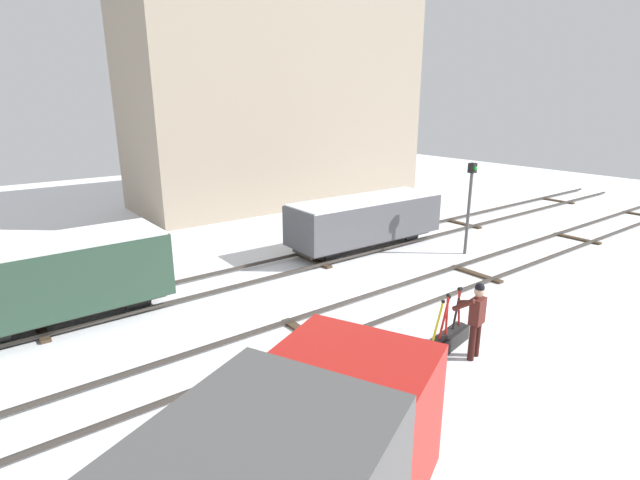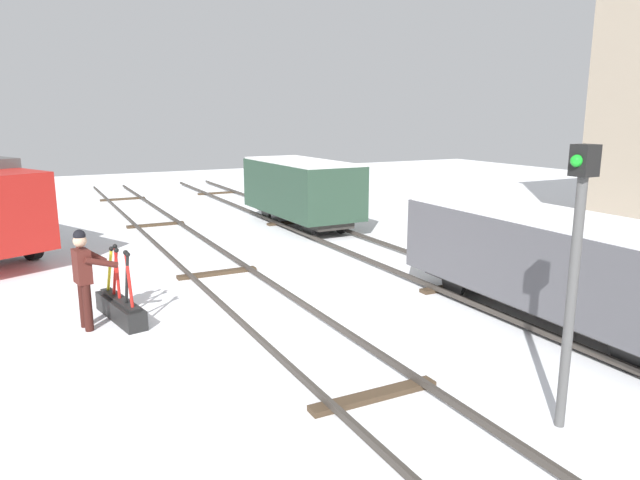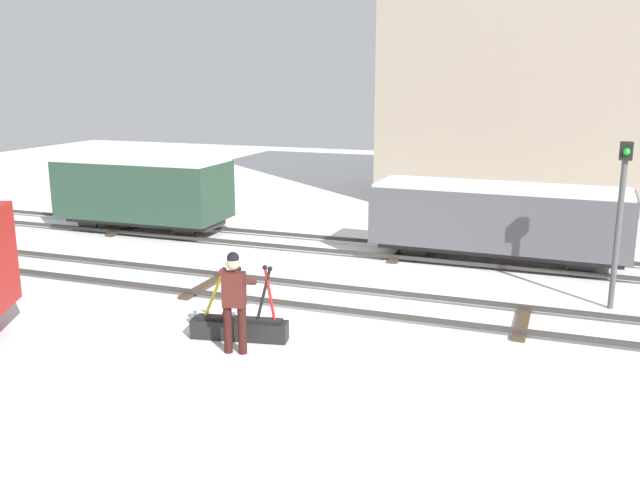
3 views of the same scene
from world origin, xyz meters
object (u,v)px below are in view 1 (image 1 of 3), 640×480
signal_post (470,199)px  freight_car_mid_siding (61,276)px  freight_car_near_switch (366,220)px  switch_lever_frame (445,340)px  rail_worker (476,316)px

signal_post → freight_car_mid_siding: (-13.31, 2.79, -0.84)m
freight_car_near_switch → switch_lever_frame: bearing=-117.6°
switch_lever_frame → freight_car_near_switch: size_ratio=0.29×
freight_car_mid_siding → freight_car_near_switch: size_ratio=0.81×
signal_post → freight_car_mid_siding: bearing=168.2°
signal_post → freight_car_near_switch: 3.96m
freight_car_near_switch → freight_car_mid_siding: bearing=-178.8°
signal_post → rail_worker: bearing=-142.4°
signal_post → freight_car_mid_siding: 13.62m
switch_lever_frame → rail_worker: rail_worker is taller
signal_post → freight_car_near_switch: signal_post is taller
switch_lever_frame → freight_car_near_switch: (3.86, 7.03, 0.94)m
switch_lever_frame → signal_post: size_ratio=0.53×
freight_car_near_switch → rail_worker: bearing=-114.3°
freight_car_mid_siding → freight_car_near_switch: 10.66m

